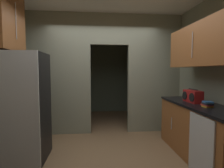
{
  "coord_description": "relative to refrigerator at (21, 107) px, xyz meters",
  "views": [
    {
      "loc": [
        -0.23,
        -2.88,
        1.47
      ],
      "look_at": [
        0.11,
        0.48,
        1.22
      ],
      "focal_mm": 29.13,
      "sensor_mm": 36.0,
      "label": 1
    }
  ],
  "objects": [
    {
      "name": "kitchen_partition",
      "position": [
        1.39,
        1.23,
        0.59
      ],
      "size": [
        3.68,
        0.12,
        2.78
      ],
      "color": "gray",
      "rests_on": "ground"
    },
    {
      "name": "ground",
      "position": [
        1.42,
        -0.16,
        -0.88
      ],
      "size": [
        20.0,
        20.0,
        0.0
      ],
      "primitive_type": "plane",
      "color": "brown"
    },
    {
      "name": "boombox",
      "position": [
        2.91,
        -0.05,
        0.15
      ],
      "size": [
        0.18,
        0.39,
        0.24
      ],
      "color": "maroon",
      "rests_on": "lower_cabinet_run"
    },
    {
      "name": "adjoining_room_shell",
      "position": [
        1.42,
        2.88,
        0.51
      ],
      "size": [
        3.68,
        2.33,
        2.78
      ],
      "color": "slate",
      "rests_on": "ground"
    },
    {
      "name": "lower_cabinet_run",
      "position": [
        2.94,
        -0.24,
        -0.42
      ],
      "size": [
        0.64,
        1.87,
        0.92
      ],
      "color": "brown",
      "rests_on": "ground"
    },
    {
      "name": "dishwasher",
      "position": [
        2.63,
        -0.77,
        -0.45
      ],
      "size": [
        0.02,
        0.56,
        0.86
      ],
      "color": "#B7BABC",
      "rests_on": "ground"
    },
    {
      "name": "upper_cabinet_fridgeside",
      "position": [
        -0.24,
        0.1,
        1.4
      ],
      "size": [
        0.36,
        0.87,
        0.98
      ],
      "color": "brown"
    },
    {
      "name": "book_stack",
      "position": [
        2.9,
        -0.48,
        0.09
      ],
      "size": [
        0.15,
        0.17,
        0.09
      ],
      "color": "gold",
      "rests_on": "lower_cabinet_run"
    },
    {
      "name": "upper_cabinet_counterside",
      "position": [
        2.94,
        -0.24,
        1.01
      ],
      "size": [
        0.36,
        1.69,
        0.69
      ],
      "color": "brown"
    },
    {
      "name": "refrigerator",
      "position": [
        0.0,
        0.0,
        0.0
      ],
      "size": [
        0.79,
        0.77,
        1.76
      ],
      "color": "black",
      "rests_on": "ground"
    }
  ]
}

